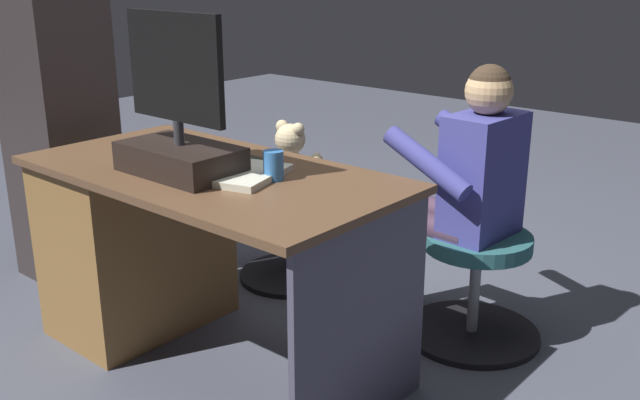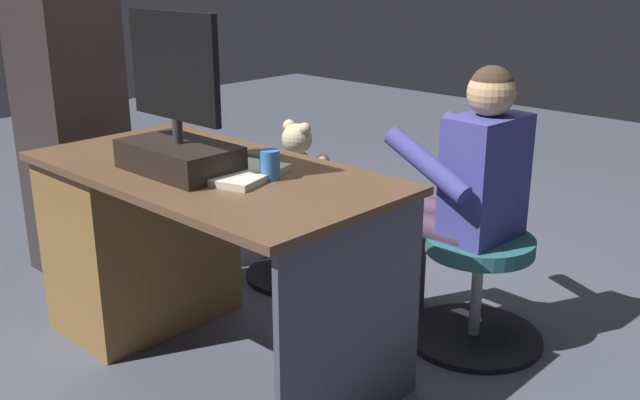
% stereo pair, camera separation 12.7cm
% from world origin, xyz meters
% --- Properties ---
extents(ground_plane, '(10.00, 10.00, 0.00)m').
position_xyz_m(ground_plane, '(0.00, 0.00, 0.00)').
color(ground_plane, '#494D5B').
extents(desk, '(1.41, 0.73, 0.75)m').
position_xyz_m(desk, '(0.37, 0.41, 0.40)').
color(desk, brown).
rests_on(desk, ground_plane).
extents(monitor, '(0.45, 0.25, 0.54)m').
position_xyz_m(monitor, '(0.04, 0.50, 0.89)').
color(monitor, black).
rests_on(monitor, desk).
extents(keyboard, '(0.42, 0.14, 0.02)m').
position_xyz_m(keyboard, '(-0.00, 0.29, 0.76)').
color(keyboard, black).
rests_on(keyboard, desk).
extents(computer_mouse, '(0.06, 0.10, 0.04)m').
position_xyz_m(computer_mouse, '(0.30, 0.30, 0.77)').
color(computer_mouse, '#252130').
rests_on(computer_mouse, desk).
extents(cup, '(0.07, 0.07, 0.10)m').
position_xyz_m(cup, '(-0.26, 0.35, 0.80)').
color(cup, '#3372BF').
rests_on(cup, desk).
extents(tv_remote, '(0.10, 0.16, 0.02)m').
position_xyz_m(tv_remote, '(0.31, 0.45, 0.76)').
color(tv_remote, black).
rests_on(tv_remote, desk).
extents(notebook_binder, '(0.29, 0.35, 0.02)m').
position_xyz_m(notebook_binder, '(-0.17, 0.40, 0.77)').
color(notebook_binder, beige).
rests_on(notebook_binder, desk).
extents(office_chair_teddy, '(0.50, 0.50, 0.44)m').
position_xyz_m(office_chair_teddy, '(0.30, -0.33, 0.26)').
color(office_chair_teddy, black).
rests_on(office_chair_teddy, ground_plane).
extents(teddy_bear, '(0.23, 0.23, 0.32)m').
position_xyz_m(teddy_bear, '(0.30, -0.34, 0.58)').
color(teddy_bear, beige).
rests_on(teddy_bear, office_chair_teddy).
extents(visitor_chair, '(0.54, 0.54, 0.44)m').
position_xyz_m(visitor_chair, '(-0.65, -0.38, 0.25)').
color(visitor_chair, black).
rests_on(visitor_chair, ground_plane).
extents(person, '(0.51, 0.49, 1.10)m').
position_xyz_m(person, '(-0.57, -0.38, 0.64)').
color(person, '#404191').
rests_on(person, ground_plane).
extents(equipment_rack, '(0.44, 0.36, 1.55)m').
position_xyz_m(equipment_rack, '(1.13, 0.32, 0.78)').
color(equipment_rack, '#312929').
rests_on(equipment_rack, ground_plane).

